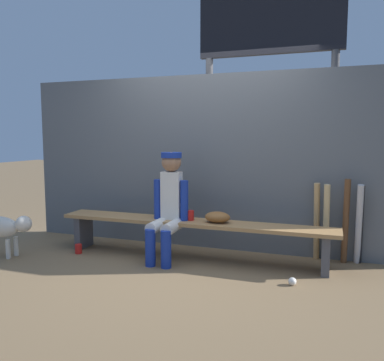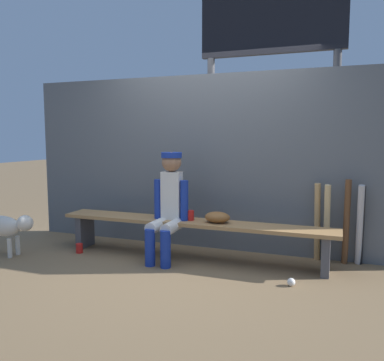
{
  "view_description": "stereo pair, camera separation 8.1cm",
  "coord_description": "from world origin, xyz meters",
  "px_view_note": "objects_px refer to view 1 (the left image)",
  "views": [
    {
      "loc": [
        1.44,
        -4.09,
        1.37
      ],
      "look_at": [
        0.0,
        0.0,
        0.89
      ],
      "focal_mm": 37.08,
      "sensor_mm": 36.0,
      "label": 1
    },
    {
      "loc": [
        1.51,
        -4.06,
        1.37
      ],
      "look_at": [
        0.0,
        0.0,
        0.89
      ],
      "focal_mm": 37.08,
      "sensor_mm": 36.0,
      "label": 2
    }
  ],
  "objects_px": {
    "bat_wood_dark": "(346,222)",
    "bat_aluminum_silver": "(359,225)",
    "baseball": "(292,281)",
    "player_seated": "(168,203)",
    "bat_aluminum_black": "(360,225)",
    "scoreboard": "(274,46)",
    "cup_on_bench": "(190,215)",
    "cup_on_ground": "(78,249)",
    "dog": "(4,228)",
    "bat_wood_natural": "(326,224)",
    "bat_wood_tan": "(317,222)",
    "dugout_bench": "(192,228)",
    "baseball_glove": "(217,217)"
  },
  "relations": [
    {
      "from": "dugout_bench",
      "to": "baseball",
      "type": "bearing_deg",
      "value": -21.34
    },
    {
      "from": "cup_on_bench",
      "to": "dog",
      "type": "bearing_deg",
      "value": -162.7
    },
    {
      "from": "dugout_bench",
      "to": "bat_aluminum_black",
      "type": "xyz_separation_m",
      "value": [
        1.75,
        0.42,
        0.08
      ]
    },
    {
      "from": "bat_wood_dark",
      "to": "cup_on_ground",
      "type": "bearing_deg",
      "value": -167.86
    },
    {
      "from": "dog",
      "to": "dugout_bench",
      "type": "bearing_deg",
      "value": 16.77
    },
    {
      "from": "bat_wood_tan",
      "to": "bat_aluminum_black",
      "type": "distance_m",
      "value": 0.44
    },
    {
      "from": "bat_wood_natural",
      "to": "player_seated",
      "type": "bearing_deg",
      "value": -164.41
    },
    {
      "from": "dugout_bench",
      "to": "player_seated",
      "type": "relative_size",
      "value": 2.63
    },
    {
      "from": "dugout_bench",
      "to": "baseball_glove",
      "type": "xyz_separation_m",
      "value": [
        0.29,
        0.0,
        0.14
      ]
    },
    {
      "from": "bat_wood_natural",
      "to": "bat_aluminum_black",
      "type": "height_order",
      "value": "bat_wood_natural"
    },
    {
      "from": "player_seated",
      "to": "bat_aluminum_silver",
      "type": "xyz_separation_m",
      "value": [
        1.98,
        0.48,
        -0.2
      ]
    },
    {
      "from": "bat_aluminum_black",
      "to": "baseball_glove",
      "type": "bearing_deg",
      "value": -163.8
    },
    {
      "from": "bat_wood_tan",
      "to": "bat_aluminum_silver",
      "type": "xyz_separation_m",
      "value": [
        0.43,
        -0.04,
        0.01
      ]
    },
    {
      "from": "bat_aluminum_black",
      "to": "bat_aluminum_silver",
      "type": "bearing_deg",
      "value": -108.46
    },
    {
      "from": "bat_wood_dark",
      "to": "baseball",
      "type": "height_order",
      "value": "bat_wood_dark"
    },
    {
      "from": "baseball",
      "to": "dog",
      "type": "xyz_separation_m",
      "value": [
        -3.2,
        -0.17,
        0.3
      ]
    },
    {
      "from": "bat_aluminum_silver",
      "to": "cup_on_bench",
      "type": "xyz_separation_m",
      "value": [
        -1.76,
        -0.36,
        0.05
      ]
    },
    {
      "from": "cup_on_ground",
      "to": "baseball_glove",
      "type": "bearing_deg",
      "value": 8.73
    },
    {
      "from": "cup_on_bench",
      "to": "dog",
      "type": "height_order",
      "value": "cup_on_bench"
    },
    {
      "from": "baseball",
      "to": "cup_on_bench",
      "type": "distance_m",
      "value": 1.33
    },
    {
      "from": "player_seated",
      "to": "dog",
      "type": "bearing_deg",
      "value": -164.16
    },
    {
      "from": "cup_on_bench",
      "to": "dog",
      "type": "distance_m",
      "value": 2.14
    },
    {
      "from": "baseball",
      "to": "cup_on_ground",
      "type": "bearing_deg",
      "value": 175.46
    },
    {
      "from": "bat_aluminum_black",
      "to": "cup_on_ground",
      "type": "xyz_separation_m",
      "value": [
        -3.08,
        -0.67,
        -0.38
      ]
    },
    {
      "from": "scoreboard",
      "to": "dog",
      "type": "xyz_separation_m",
      "value": [
        -2.74,
        -1.85,
        -2.19
      ]
    },
    {
      "from": "baseball",
      "to": "dog",
      "type": "relative_size",
      "value": 0.09
    },
    {
      "from": "cup_on_ground",
      "to": "cup_on_bench",
      "type": "height_order",
      "value": "cup_on_bench"
    },
    {
      "from": "bat_aluminum_black",
      "to": "scoreboard",
      "type": "bearing_deg",
      "value": 142.97
    },
    {
      "from": "dugout_bench",
      "to": "bat_wood_tan",
      "type": "height_order",
      "value": "bat_wood_tan"
    },
    {
      "from": "cup_on_ground",
      "to": "player_seated",
      "type": "bearing_deg",
      "value": 7.55
    },
    {
      "from": "dugout_bench",
      "to": "bat_aluminum_silver",
      "type": "xyz_separation_m",
      "value": [
        1.74,
        0.38,
        0.09
      ]
    },
    {
      "from": "bat_aluminum_black",
      "to": "cup_on_bench",
      "type": "relative_size",
      "value": 7.83
    },
    {
      "from": "bat_wood_natural",
      "to": "bat_wood_tan",
      "type": "bearing_deg",
      "value": 147.86
    },
    {
      "from": "bat_wood_natural",
      "to": "bat_aluminum_silver",
      "type": "height_order",
      "value": "bat_aluminum_silver"
    },
    {
      "from": "bat_wood_dark",
      "to": "bat_aluminum_silver",
      "type": "bearing_deg",
      "value": -2.99
    },
    {
      "from": "player_seated",
      "to": "bat_wood_tan",
      "type": "bearing_deg",
      "value": 18.68
    },
    {
      "from": "baseball_glove",
      "to": "bat_aluminum_silver",
      "type": "distance_m",
      "value": 1.49
    },
    {
      "from": "bat_wood_natural",
      "to": "scoreboard",
      "type": "relative_size",
      "value": 0.24
    },
    {
      "from": "bat_wood_dark",
      "to": "cup_on_ground",
      "type": "height_order",
      "value": "bat_wood_dark"
    },
    {
      "from": "baseball_glove",
      "to": "bat_wood_natural",
      "type": "distance_m",
      "value": 1.18
    },
    {
      "from": "bat_aluminum_silver",
      "to": "dog",
      "type": "relative_size",
      "value": 1.05
    },
    {
      "from": "player_seated",
      "to": "dog",
      "type": "xyz_separation_m",
      "value": [
        -1.81,
        -0.51,
        -0.31
      ]
    },
    {
      "from": "bat_aluminum_black",
      "to": "baseball",
      "type": "distance_m",
      "value": 1.14
    },
    {
      "from": "baseball",
      "to": "dog",
      "type": "height_order",
      "value": "dog"
    },
    {
      "from": "dugout_bench",
      "to": "bat_wood_dark",
      "type": "relative_size",
      "value": 3.4
    },
    {
      "from": "player_seated",
      "to": "baseball",
      "type": "height_order",
      "value": "player_seated"
    },
    {
      "from": "baseball_glove",
      "to": "bat_aluminum_black",
      "type": "bearing_deg",
      "value": 16.2
    },
    {
      "from": "dugout_bench",
      "to": "dog",
      "type": "distance_m",
      "value": 2.15
    },
    {
      "from": "baseball_glove",
      "to": "cup_on_ground",
      "type": "bearing_deg",
      "value": -171.27
    },
    {
      "from": "bat_wood_tan",
      "to": "baseball",
      "type": "relative_size",
      "value": 11.73
    }
  ]
}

